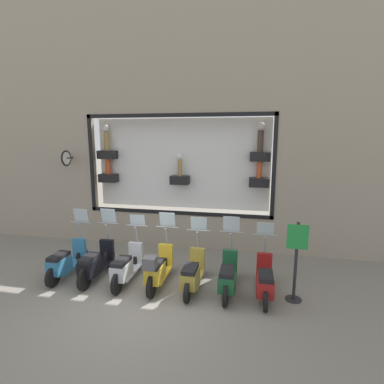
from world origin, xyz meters
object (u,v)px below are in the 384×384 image
Objects in this scene: scooter_green_1 at (228,276)px; scooter_yellow_3 at (158,268)px; scooter_black_5 at (96,263)px; shop_sign_post at (296,259)px; scooter_silver_4 at (126,266)px; scooter_red_0 at (265,280)px; scooter_teal_6 at (66,261)px; scooter_olive_2 at (192,273)px.

scooter_yellow_3 is (-0.05, 1.69, 0.05)m from scooter_green_1.
scooter_black_5 is 0.99× the size of shop_sign_post.
scooter_silver_4 is 0.85m from scooter_black_5.
scooter_red_0 is 0.99× the size of scooter_yellow_3.
shop_sign_post reaches higher than scooter_yellow_3.
scooter_olive_2 is at bearing -90.07° from scooter_teal_6.
scooter_olive_2 is 1.69m from scooter_silver_4.
scooter_silver_4 is 1.00× the size of scooter_teal_6.
scooter_red_0 is 2.54m from scooter_yellow_3.
scooter_yellow_3 is at bearing 91.07° from scooter_red_0.
scooter_silver_4 is at bearing 89.89° from shop_sign_post.
shop_sign_post is at bearing -90.34° from scooter_green_1.
scooter_black_5 is (0.06, 1.69, -0.04)m from scooter_yellow_3.
scooter_red_0 is at bearing -90.10° from scooter_silver_4.
scooter_black_5 is at bearing -89.63° from scooter_teal_6.
scooter_black_5 is (0.01, 0.84, 0.02)m from scooter_silver_4.
shop_sign_post is (-0.00, -0.64, 0.58)m from scooter_red_0.
scooter_olive_2 is at bearing -86.62° from scooter_yellow_3.
scooter_yellow_3 is (-0.05, 0.84, 0.07)m from scooter_olive_2.
scooter_black_5 reaches higher than scooter_green_1.
shop_sign_post reaches higher than scooter_olive_2.
scooter_silver_4 is (0.05, 0.84, -0.05)m from scooter_yellow_3.
scooter_yellow_3 is 0.99× the size of shop_sign_post.
scooter_black_5 is 0.85m from scooter_teal_6.
scooter_olive_2 reaches higher than scooter_silver_4.
scooter_black_5 is at bearing 89.78° from scooter_olive_2.
scooter_yellow_3 reaches higher than scooter_silver_4.
scooter_green_1 is 1.00× the size of scooter_olive_2.
scooter_olive_2 is at bearing -90.12° from scooter_silver_4.
scooter_red_0 is 0.87m from shop_sign_post.
scooter_green_1 is at bearing 89.66° from shop_sign_post.
scooter_teal_6 is 0.99× the size of shop_sign_post.
scooter_red_0 is 1.69m from scooter_olive_2.
scooter_yellow_3 is 1.00× the size of scooter_teal_6.
scooter_yellow_3 reaches higher than scooter_olive_2.
scooter_yellow_3 is 1.00× the size of scooter_silver_4.
scooter_green_1 is 3.38m from scooter_black_5.
scooter_green_1 is 4.22m from scooter_teal_6.
scooter_teal_6 is at bearing 89.97° from scooter_silver_4.
scooter_teal_6 is at bearing 90.37° from scooter_black_5.
scooter_red_0 is at bearing -88.93° from scooter_yellow_3.
scooter_teal_6 reaches higher than scooter_red_0.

